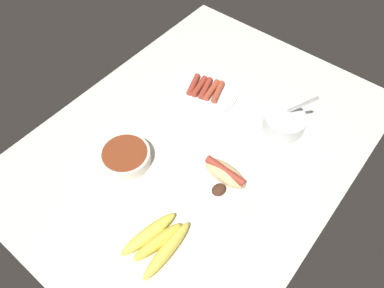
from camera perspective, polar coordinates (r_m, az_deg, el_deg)
The scene contains 6 objects.
ground_plane at distance 120.17cm, azimuth 1.12°, elevation 0.11°, with size 120.00×90.00×3.00cm, color silver.
plate_hotdog_assembled at distance 109.72cm, azimuth 5.01°, elevation -4.96°, with size 24.07×24.07×5.61cm.
bowl_chili at distance 114.17cm, azimuth -10.20°, elevation -1.87°, with size 15.30×15.30×4.45cm.
plate_sausages at distance 132.40cm, azimuth 2.08°, elevation 8.25°, with size 23.24×23.24×3.11cm.
bowl_coleslaw at distance 123.74cm, azimuth 14.03°, elevation 3.39°, with size 13.71×13.71×15.09cm.
banana_bunch at distance 100.71cm, azimuth -5.22°, elevation -14.78°, with size 18.88×12.47×3.73cm.
Camera 1 is at (-57.09, -43.07, 95.07)cm, focal length 34.70 mm.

